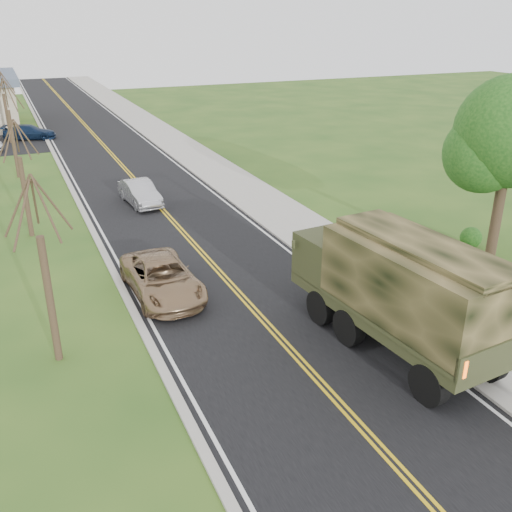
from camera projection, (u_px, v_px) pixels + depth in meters
road at (108, 150)px, 46.08m from camera, size 8.00×120.00×0.01m
curb_right at (158, 145)px, 47.60m from camera, size 0.30×120.00×0.12m
sidewalk_right at (178, 143)px, 48.25m from camera, size 3.20×120.00×0.10m
curb_left at (54, 154)px, 44.52m from camera, size 0.30×120.00×0.10m
leafy_tree at (510, 141)px, 22.77m from camera, size 4.83×4.50×8.10m
bare_tree_a at (47, 285)px, 17.21m from camera, size 1.93×2.26×6.08m
bare_tree_b at (24, 187)px, 27.36m from camera, size 1.83×2.14×5.73m
bare_tree_c at (12, 136)px, 37.34m from camera, size 2.04×2.39×6.42m
bare_tree_d at (7, 113)px, 47.53m from camera, size 1.88×2.20×5.91m
military_truck at (400, 285)px, 17.98m from camera, size 3.53×8.24×4.00m
suv_champagne at (162, 278)px, 22.13m from camera, size 2.51×5.20×1.43m
sedan_silver at (140, 193)px, 32.75m from camera, size 1.80×4.22×1.35m
lot_car_navy at (29, 132)px, 49.70m from camera, size 4.67×2.78×1.27m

